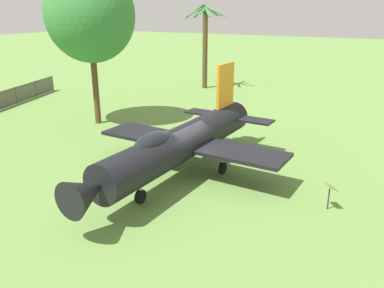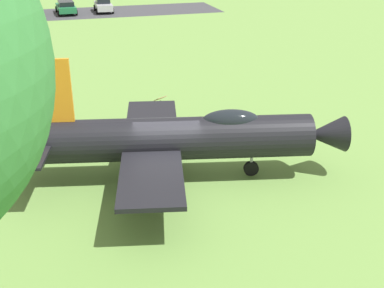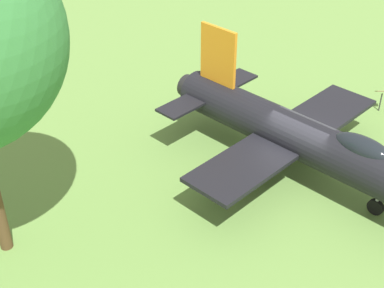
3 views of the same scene
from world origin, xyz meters
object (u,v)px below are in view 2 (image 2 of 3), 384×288
(display_jet, at_px, (175,138))
(parked_car_silver, at_px, (103,5))
(parked_car_yellow, at_px, (27,9))
(info_plaque, at_px, (160,101))
(parked_car_green, at_px, (66,7))

(display_jet, distance_m, parked_car_silver, 41.12)
(parked_car_yellow, bearing_deg, info_plaque, 9.91)
(parked_car_silver, relative_size, parked_car_green, 0.92)
(info_plaque, xyz_separation_m, parked_car_silver, (34.08, 4.04, -0.08))
(parked_car_silver, distance_m, parked_car_green, 4.14)
(info_plaque, xyz_separation_m, parked_car_green, (33.26, 8.10, -0.11))
(parked_car_green, bearing_deg, parked_car_silver, -90.02)
(display_jet, xyz_separation_m, info_plaque, (6.82, 0.11, -0.88))
(parked_car_silver, relative_size, parked_car_yellow, 0.91)
(display_jet, bearing_deg, info_plaque, 94.28)
(info_plaque, bearing_deg, parked_car_yellow, 20.43)
(info_plaque, bearing_deg, parked_car_silver, 6.77)
(display_jet, bearing_deg, parked_car_silver, 99.15)
(parked_car_silver, xyz_separation_m, parked_car_green, (-0.81, 4.06, -0.03))
(display_jet, xyz_separation_m, parked_car_silver, (40.90, 4.15, -0.96))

